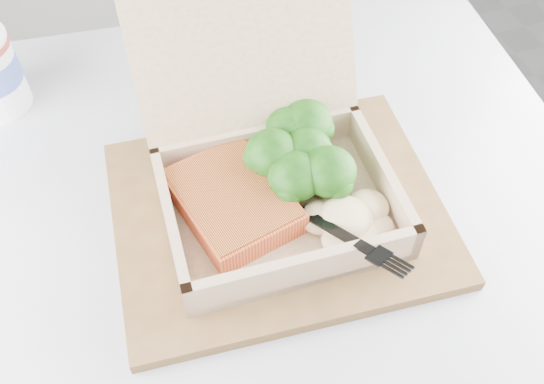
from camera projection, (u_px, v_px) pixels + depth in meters
name	position (u px, v px, depth m)	size (l,w,h in m)	color
cafe_table	(257.00, 322.00, 0.77)	(0.86, 0.86, 0.72)	black
serving_tray	(278.00, 212.00, 0.63)	(0.34, 0.27, 0.01)	brown
takeout_container	(268.00, 152.00, 0.61)	(0.24, 0.27, 0.20)	tan
salmon_fillet	(232.00, 201.00, 0.60)	(0.10, 0.13, 0.03)	orange
broccoli_pile	(307.00, 157.00, 0.63)	(0.13, 0.13, 0.05)	#286B17
mashed_potatoes	(345.00, 219.00, 0.59)	(0.09, 0.08, 0.03)	beige
plastic_fork	(318.00, 217.00, 0.58)	(0.07, 0.14, 0.03)	black
receipt	(239.00, 110.00, 0.74)	(0.07, 0.14, 0.00)	white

